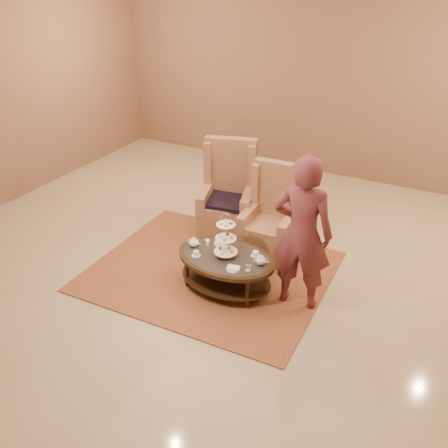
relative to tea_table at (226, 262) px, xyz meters
The scene contains 8 objects.
ground 0.41m from the tea_table, behind, with size 8.00×8.00×0.00m, color #BBAB8B.
ceiling 0.41m from the tea_table, behind, with size 8.00×8.00×0.02m, color silver.
wall_back 4.26m from the tea_table, 92.56° to the left, with size 8.00×0.04×3.50m, color #8C644C.
rug 0.53m from the tea_table, 147.58° to the left, with size 2.91×2.44×0.02m.
tea_table is the anchor object (origin of this frame).
armchair_left 1.39m from the tea_table, 116.62° to the left, with size 0.90×0.92×1.33m.
armchair_right 1.02m from the tea_table, 82.06° to the left, with size 0.68×0.71×1.21m.
person 1.01m from the tea_table, ahead, with size 0.69×0.49×1.79m.
Camera 1 is at (2.46, -4.34, 3.52)m, focal length 40.00 mm.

